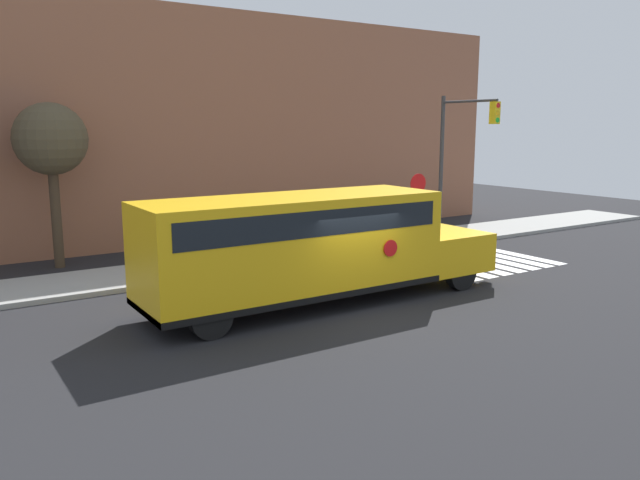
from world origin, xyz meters
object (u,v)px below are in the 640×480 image
(stop_sign, at_px, (417,198))
(traffic_light, at_px, (457,149))
(tree_far_sidewalk, at_px, (50,141))
(school_bus, at_px, (309,243))

(stop_sign, distance_m, traffic_light, 2.42)
(traffic_light, height_order, tree_far_sidewalk, traffic_light)
(stop_sign, distance_m, tree_far_sidewalk, 13.43)
(stop_sign, relative_size, traffic_light, 0.49)
(tree_far_sidewalk, bearing_deg, stop_sign, -16.81)
(stop_sign, relative_size, tree_far_sidewalk, 0.53)
(school_bus, relative_size, traffic_light, 1.75)
(stop_sign, bearing_deg, tree_far_sidewalk, 163.19)
(traffic_light, bearing_deg, stop_sign, 147.71)
(stop_sign, xyz_separation_m, tree_far_sidewalk, (-12.66, 3.83, 2.29))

